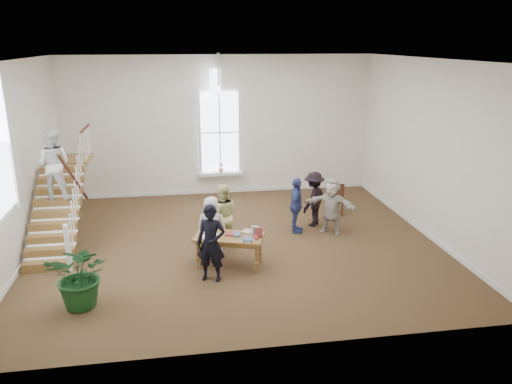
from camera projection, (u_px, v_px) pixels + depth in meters
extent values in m
plane|color=#412F19|center=(237.00, 244.00, 12.59)|extent=(10.00, 10.00, 0.00)
plane|color=silver|center=(219.00, 126.00, 16.19)|extent=(10.00, 0.00, 10.00)
plane|color=silver|center=(271.00, 221.00, 7.69)|extent=(10.00, 0.00, 10.00)
plane|color=silver|center=(15.00, 165.00, 11.18)|extent=(0.00, 9.00, 9.00)
plane|color=silver|center=(431.00, 150.00, 12.70)|extent=(0.00, 9.00, 9.00)
plane|color=white|center=(235.00, 60.00, 11.28)|extent=(10.00, 10.00, 0.00)
cube|color=white|center=(221.00, 174.00, 16.47)|extent=(1.45, 0.28, 0.10)
plane|color=white|center=(220.00, 132.00, 16.19)|extent=(2.60, 0.00, 2.60)
plane|color=white|center=(219.00, 82.00, 15.72)|extent=(0.60, 0.60, 0.85)
cube|color=white|center=(221.00, 191.00, 16.80)|extent=(10.00, 0.04, 0.12)
imported|color=pink|center=(221.00, 168.00, 16.38)|extent=(0.17, 0.17, 0.30)
cube|color=brown|center=(49.00, 265.00, 11.15)|extent=(1.10, 0.30, 0.20)
cube|color=brown|center=(51.00, 252.00, 11.38)|extent=(1.10, 0.30, 0.20)
cube|color=brown|center=(53.00, 239.00, 11.60)|extent=(1.10, 0.30, 0.20)
cube|color=brown|center=(55.00, 226.00, 11.83)|extent=(1.10, 0.30, 0.20)
cube|color=brown|center=(56.00, 214.00, 12.05)|extent=(1.10, 0.30, 0.20)
cube|color=brown|center=(58.00, 202.00, 12.28)|extent=(1.10, 0.30, 0.20)
cube|color=brown|center=(60.00, 191.00, 12.50)|extent=(1.10, 0.30, 0.20)
cube|color=brown|center=(61.00, 180.00, 12.73)|extent=(1.10, 0.30, 0.20)
cube|color=brown|center=(63.00, 170.00, 12.95)|extent=(1.10, 0.30, 0.20)
cube|color=brown|center=(70.00, 160.00, 13.79)|extent=(1.10, 1.20, 0.12)
cube|color=white|center=(68.00, 248.00, 10.95)|extent=(0.10, 0.10, 1.10)
cylinder|color=#36190E|center=(74.00, 179.00, 11.88)|extent=(0.07, 2.74, 1.86)
imported|color=silver|center=(53.00, 164.00, 11.99)|extent=(0.94, 0.79, 1.72)
cube|color=brown|center=(229.00, 237.00, 11.19)|extent=(1.69, 1.20, 0.05)
cube|color=brown|center=(229.00, 240.00, 11.21)|extent=(1.54, 1.05, 0.10)
cylinder|color=brown|center=(198.00, 255.00, 11.13)|extent=(0.07, 0.07, 0.67)
cylinder|color=brown|center=(256.00, 259.00, 10.93)|extent=(0.07, 0.07, 0.67)
cylinder|color=brown|center=(204.00, 245.00, 11.67)|extent=(0.07, 0.07, 0.67)
cylinder|color=brown|center=(260.00, 249.00, 11.46)|extent=(0.07, 0.07, 0.67)
cube|color=silver|center=(250.00, 239.00, 10.97)|extent=(0.32, 0.34, 0.02)
cube|color=beige|center=(214.00, 236.00, 11.12)|extent=(0.25, 0.23, 0.05)
cube|color=tan|center=(210.00, 236.00, 11.12)|extent=(0.25, 0.25, 0.05)
cube|color=silver|center=(205.00, 237.00, 11.06)|extent=(0.25, 0.25, 0.04)
cube|color=#4C5972|center=(237.00, 234.00, 11.21)|extent=(0.15, 0.26, 0.04)
cube|color=maroon|center=(255.00, 237.00, 11.06)|extent=(0.24, 0.28, 0.05)
cube|color=white|center=(213.00, 236.00, 11.11)|extent=(0.31, 0.33, 0.03)
cube|color=#BFB299|center=(214.00, 235.00, 11.18)|extent=(0.28, 0.29, 0.03)
cube|color=silver|center=(208.00, 237.00, 11.06)|extent=(0.22, 0.30, 0.03)
cube|color=beige|center=(246.00, 241.00, 10.87)|extent=(0.27, 0.26, 0.02)
cube|color=tan|center=(247.00, 232.00, 11.36)|extent=(0.34, 0.34, 0.05)
cube|color=silver|center=(206.00, 230.00, 11.48)|extent=(0.31, 0.33, 0.05)
cube|color=#4C5972|center=(247.00, 240.00, 10.90)|extent=(0.22, 0.22, 0.06)
cube|color=maroon|center=(230.00, 234.00, 11.27)|extent=(0.28, 0.31, 0.04)
imported|color=black|center=(211.00, 243.00, 10.47)|extent=(0.71, 0.57, 1.68)
imported|color=beige|center=(212.00, 227.00, 11.70)|extent=(0.79, 0.60, 1.46)
imported|color=#D8D787|center=(222.00, 216.00, 12.19)|extent=(0.79, 0.62, 1.61)
imported|color=#35427F|center=(296.00, 206.00, 13.14)|extent=(0.63, 0.95, 1.50)
imported|color=black|center=(314.00, 199.00, 13.65)|extent=(1.07, 1.10, 1.52)
imported|color=beige|center=(331.00, 206.00, 13.08)|extent=(1.39, 1.22, 1.52)
imported|color=#123A16|center=(82.00, 275.00, 9.44)|extent=(1.39, 1.27, 1.32)
cube|color=#36190E|center=(337.00, 201.00, 14.63)|extent=(0.48, 0.48, 0.05)
cube|color=#36190E|center=(338.00, 191.00, 14.72)|extent=(0.37, 0.15, 0.45)
cylinder|color=#36190E|center=(332.00, 209.00, 14.56)|extent=(0.04, 0.04, 0.40)
cylinder|color=#36190E|center=(342.00, 209.00, 14.52)|extent=(0.04, 0.04, 0.40)
cylinder|color=#36190E|center=(332.00, 206.00, 14.85)|extent=(0.04, 0.04, 0.40)
cylinder|color=#36190E|center=(342.00, 206.00, 14.81)|extent=(0.04, 0.04, 0.40)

